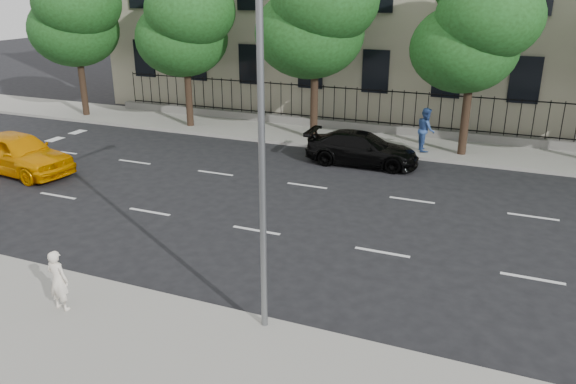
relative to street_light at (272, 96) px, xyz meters
The scene contains 14 objects.
ground 5.99m from the street_light, 144.73° to the left, with size 120.00×120.00×0.00m, color black.
near_sidewalk 6.08m from the street_light, 138.24° to the right, with size 60.00×4.00×0.15m, color gray.
far_sidewalk 16.75m from the street_light, 99.01° to the left, with size 60.00×4.00×0.15m, color gray.
lane_markings 8.67m from the street_light, 110.98° to the left, with size 49.60×4.62×0.01m, color silver, non-canonical shape.
iron_fence 18.21m from the street_light, 98.14° to the left, with size 30.00×0.50×2.20m.
street_light is the anchor object (origin of this frame).
tree_a 23.89m from the street_light, 140.66° to the left, with size 5.71×5.31×9.39m.
tree_b 18.99m from the street_light, 127.15° to the left, with size 5.53×5.12×8.97m.
tree_c 15.82m from the street_light, 106.43° to the left, with size 5.89×5.50×9.80m.
tree_d 15.36m from the street_light, 80.48° to the left, with size 5.34×4.94×8.84m.
yellow_taxi 15.58m from the street_light, 157.41° to the left, with size 2.00×4.98×1.70m, color #ED9400.
black_sedan 13.08m from the street_light, 96.18° to the left, with size 1.94×4.77×1.39m, color black.
woman_near 6.52m from the street_light, 159.44° to the right, with size 0.54×0.35×1.48m, color white.
pedestrian_far 15.41m from the street_light, 86.63° to the left, with size 0.95×0.74×1.95m, color #2C4985.
Camera 1 is at (7.04, -11.93, 7.22)m, focal length 35.00 mm.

